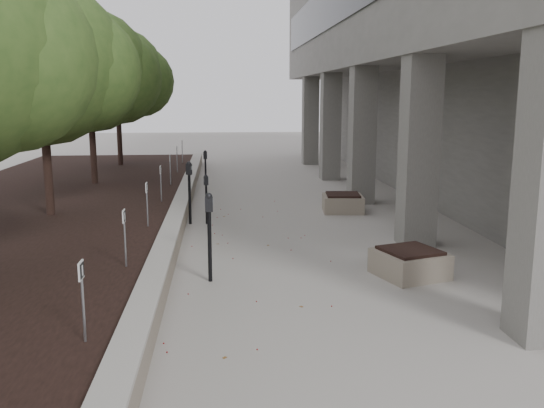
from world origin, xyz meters
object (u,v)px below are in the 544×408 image
crabapple_tree_5 (118,97)px  parking_meter_4 (190,193)px  parking_meter_2 (210,238)px  parking_meter_3 (206,199)px  planter_back (343,203)px  crabapple_tree_3 (43,98)px  parking_meter_5 (206,171)px  crabapple_tree_4 (90,97)px  planter_front (410,263)px

crabapple_tree_5 → parking_meter_4: (3.25, -9.52, -2.33)m
parking_meter_2 → parking_meter_4: (-0.57, 4.65, 0.01)m
parking_meter_3 → parking_meter_4: bearing=161.1°
parking_meter_2 → planter_back: size_ratio=1.45×
crabapple_tree_3 → planter_back: (7.39, 1.71, -2.87)m
crabapple_tree_3 → parking_meter_5: bearing=56.7°
crabapple_tree_3 → crabapple_tree_4: bearing=90.0°
crabapple_tree_4 → parking_meter_3: 6.36m
parking_meter_5 → planter_front: parking_meter_5 is taller
crabapple_tree_5 → parking_meter_2: 14.87m
planter_front → crabapple_tree_5: bearing=117.4°
crabapple_tree_3 → planter_front: 8.95m
planter_front → crabapple_tree_3: bearing=150.3°
planter_front → planter_back: planter_back is taller
crabapple_tree_3 → parking_meter_4: crabapple_tree_3 is taller
crabapple_tree_5 → parking_meter_2: (3.82, -14.18, -2.34)m
crabapple_tree_4 → parking_meter_3: crabapple_tree_4 is taller
crabapple_tree_5 → parking_meter_2: bearing=-74.9°
parking_meter_2 → crabapple_tree_4: bearing=110.7°
parking_meter_4 → parking_meter_5: size_ratio=1.13×
parking_meter_3 → parking_meter_2: bearing=-102.1°
crabapple_tree_3 → crabapple_tree_5: same height
crabapple_tree_4 → parking_meter_4: (3.25, -4.52, -2.33)m
parking_meter_4 → parking_meter_5: bearing=106.7°
planter_back → parking_meter_4: bearing=-163.5°
parking_meter_3 → crabapple_tree_5: bearing=96.9°
crabapple_tree_4 → crabapple_tree_5: 5.00m
crabapple_tree_4 → planter_front: bearing=-51.3°
planter_front → planter_back: bearing=89.7°
crabapple_tree_3 → crabapple_tree_5: 10.00m
crabapple_tree_3 → parking_meter_2: (3.82, -4.18, -2.34)m
parking_meter_5 → crabapple_tree_5: bearing=133.1°
parking_meter_2 → parking_meter_4: size_ratio=0.99×
crabapple_tree_3 → parking_meter_3: 4.45m
parking_meter_5 → planter_back: size_ratio=1.29×
parking_meter_2 → parking_meter_5: size_ratio=1.12×
crabapple_tree_3 → planter_front: bearing=-29.7°
parking_meter_3 → parking_meter_4: size_ratio=0.79×
crabapple_tree_3 → parking_meter_3: size_ratio=4.36×
planter_front → parking_meter_5: bearing=111.8°
crabapple_tree_4 → planter_back: crabapple_tree_4 is taller
parking_meter_5 → planter_front: (3.83, -9.58, -0.45)m
parking_meter_2 → parking_meter_5: 9.56m
crabapple_tree_3 → parking_meter_2: bearing=-47.5°
parking_meter_4 → parking_meter_2: bearing=-63.0°
crabapple_tree_4 → crabapple_tree_5: bearing=90.0°
parking_meter_2 → planter_front: size_ratio=1.45×
crabapple_tree_3 → parking_meter_4: 4.03m
parking_meter_5 → crabapple_tree_4: bearing=-168.1°
crabapple_tree_4 → planter_front: size_ratio=5.07×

